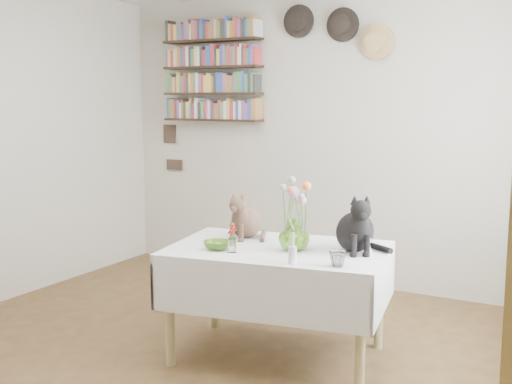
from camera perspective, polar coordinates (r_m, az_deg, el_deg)
The scene contains 14 objects.
room at distance 3.62m, azimuth -7.84°, elevation 2.62°, with size 4.08×4.58×2.58m.
dining_table at distance 3.98m, azimuth 1.98°, elevation -7.38°, with size 1.43×1.05×0.70m.
tabby_cat at distance 4.18m, azimuth -0.87°, elevation -1.94°, with size 0.21×0.27×0.31m, color brown, non-canonical shape.
black_cat at distance 3.86m, azimuth 8.81°, elevation -2.58°, with size 0.24×0.31×0.36m, color black, non-canonical shape.
flower_vase at distance 3.84m, azimuth 3.41°, elevation -3.81°, with size 0.19×0.19×0.19m, color #99D351.
green_bowl at distance 3.89m, azimuth -3.48°, elevation -4.74°, with size 0.16×0.16×0.05m, color #99D351.
drinking_glass at distance 3.52m, azimuth 7.25°, elevation -5.90°, with size 0.09×0.09×0.09m, color white.
candlestick at distance 3.55m, azimuth 3.25°, elevation -5.47°, with size 0.05×0.05×0.18m.
berry_jar at distance 3.80m, azimuth -2.15°, elevation -4.07°, with size 0.05×0.05×0.20m.
porcelain_figurine at distance 3.81m, azimuth 10.00°, elevation -4.86°, with size 0.05×0.05×0.10m.
flower_bouquet at distance 3.81m, azimuth 3.52°, elevation -0.21°, with size 0.17×0.13×0.39m.
bookshelf_unit at distance 6.00m, azimuth -3.91°, elevation 10.64°, with size 1.00×0.16×0.91m.
wall_hats at distance 5.49m, azimuth 7.28°, elevation 14.19°, with size 0.98×0.09×0.48m.
wall_art_plaques at distance 6.38m, azimuth -7.50°, elevation 4.01°, with size 0.21×0.02×0.44m.
Camera 1 is at (2.16, -2.87, 1.61)m, focal length 45.00 mm.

